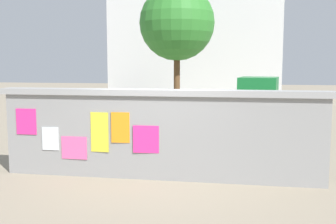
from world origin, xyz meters
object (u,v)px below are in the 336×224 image
Objects in this scene: motorcycle at (231,140)px; bicycle_near at (130,138)px; auto_rickshaw_truck at (228,105)px; person_walking at (75,121)px; tree_roadside at (177,23)px.

bicycle_near reaches higher than motorcycle.
motorcycle is 2.65m from bicycle_near.
motorcycle is at bearing -87.64° from auto_rickshaw_truck.
person_walking is (-3.38, -5.05, 0.09)m from auto_rickshaw_truck.
auto_rickshaw_truck is at bearing -65.05° from tree_roadside.
auto_rickshaw_truck is at bearing 56.76° from bicycle_near.
person_walking is at bearing -165.37° from motorcycle.
auto_rickshaw_truck is 2.22× the size of bicycle_near.
bicycle_near is 1.05× the size of person_walking.
tree_roadside is at bearing 85.86° from person_walking.
person_walking is 11.15m from tree_roadside.
motorcycle is 10.78m from tree_roadside.
auto_rickshaw_truck reaches higher than person_walking.
motorcycle is 0.31× the size of tree_roadside.
auto_rickshaw_truck is 4.15m from motorcycle.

